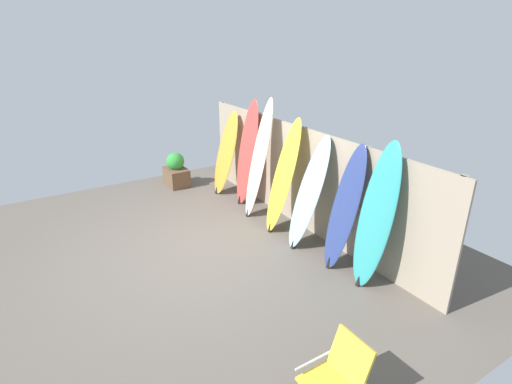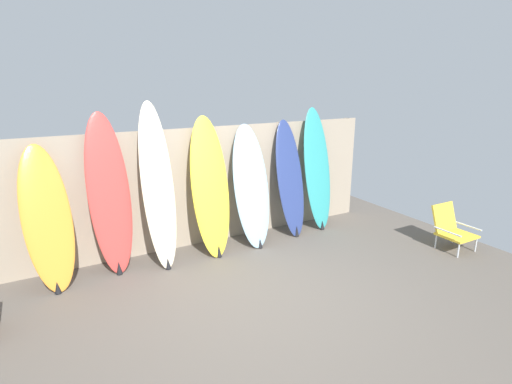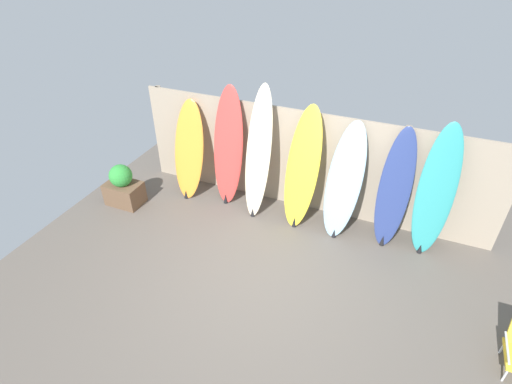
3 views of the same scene
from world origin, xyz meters
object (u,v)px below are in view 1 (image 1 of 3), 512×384
Objects in this scene: surfboard_cream_2 at (259,160)px; surfboard_navy_5 at (344,209)px; surfboard_skyblue_4 at (309,194)px; surfboard_red_1 at (247,154)px; surfboard_teal_6 at (376,217)px; planter_box at (176,171)px; surfboard_orange_0 at (226,153)px; surfboard_yellow_3 at (283,177)px; beach_chair at (339,373)px.

surfboard_navy_5 is (2.18, 0.09, -0.18)m from surfboard_cream_2.
surfboard_skyblue_4 is (1.43, 0.03, -0.19)m from surfboard_cream_2.
surfboard_red_1 is 2.04m from surfboard_skyblue_4.
planter_box is (-5.02, -0.88, -0.67)m from surfboard_teal_6.
surfboard_red_1 is at bearing 169.11° from surfboard_cream_2.
surfboard_red_1 is (0.74, 0.09, 0.17)m from surfboard_orange_0.
surfboard_orange_0 is at bearing -179.03° from surfboard_navy_5.
surfboard_cream_2 is at bearing -10.89° from surfboard_red_1.
surfboard_teal_6 is at bearing 9.92° from planter_box.
surfboard_orange_0 is 3.53m from surfboard_navy_5.
surfboard_teal_6 is at bearing 2.65° from surfboard_yellow_3.
surfboard_yellow_3 is 0.68m from surfboard_skyblue_4.
surfboard_cream_2 is at bearing -177.72° from surfboard_teal_6.
surfboard_skyblue_4 is (2.04, -0.08, -0.13)m from surfboard_red_1.
surfboard_orange_0 is at bearing 179.73° from surfboard_yellow_3.
surfboard_skyblue_4 is 0.75m from surfboard_navy_5.
surfboard_skyblue_4 is at bearing 1.34° from surfboard_cream_2.
surfboard_cream_2 is at bearing 18.64° from planter_box.
surfboard_teal_6 reaches higher than surfboard_skyblue_4.
surfboard_red_1 is at bearing 27.88° from planter_box.
surfboard_navy_5 is (1.43, 0.07, -0.07)m from surfboard_yellow_3.
planter_box is (-3.71, -0.80, -0.57)m from surfboard_skyblue_4.
surfboard_cream_2 is 4.35m from beach_chair.
beach_chair is 0.85× the size of planter_box.
surfboard_skyblue_4 is 0.99× the size of surfboard_navy_5.
surfboard_yellow_3 is at bearing -177.35° from surfboard_teal_6.
surfboard_cream_2 is (1.35, -0.03, 0.22)m from surfboard_orange_0.
beach_chair is at bearing -27.09° from surfboard_yellow_3.
surfboard_cream_2 reaches higher than surfboard_orange_0.
surfboard_yellow_3 is 3.04× the size of beach_chair.
surfboard_orange_0 is 0.88× the size of surfboard_yellow_3.
surfboard_cream_2 is at bearing -178.68° from surfboard_yellow_3.
surfboard_cream_2 is 1.09× the size of surfboard_teal_6.
surfboard_orange_0 is 1.34m from planter_box.
beach_chair is (4.57, -1.74, -0.71)m from surfboard_red_1.
surfboard_cream_2 reaches higher than surfboard_skyblue_4.
surfboard_navy_5 reaches higher than beach_chair.
surfboard_yellow_3 is at bearing 170.18° from beach_chair.
surfboard_yellow_3 reaches higher than beach_chair.
surfboard_teal_6 is (2.74, 0.11, -0.09)m from surfboard_cream_2.
surfboard_teal_6 is at bearing -0.12° from surfboard_red_1.
surfboard_red_1 is at bearing 6.87° from surfboard_orange_0.
surfboard_navy_5 is at bearing 2.79° from surfboard_yellow_3.
surfboard_cream_2 is 2.75m from surfboard_teal_6.
surfboard_navy_5 is at bearing 10.87° from planter_box.
surfboard_orange_0 is 0.94× the size of surfboard_navy_5.
surfboard_red_1 is 2.71× the size of planter_box.
surfboard_teal_6 is 2.23m from beach_chair.
surfboard_teal_6 is (4.09, 0.08, 0.14)m from surfboard_orange_0.
surfboard_skyblue_4 reaches higher than surfboard_orange_0.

